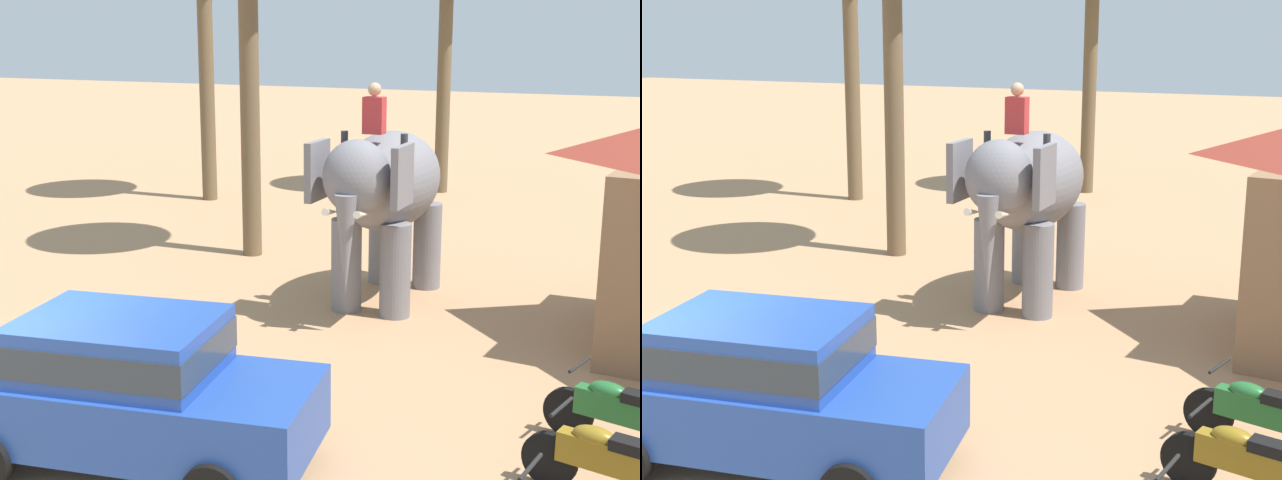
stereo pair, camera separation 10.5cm
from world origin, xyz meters
TOP-DOWN VIEW (x-y plane):
  - ground_plane at (0.00, 0.00)m, footprint 120.00×120.00m
  - car_sedan_foreground at (1.57, 0.25)m, footprint 4.34×2.42m
  - elephant_with_mahout at (1.97, 7.00)m, footprint 1.70×3.89m
  - motorcycle_fourth_in_row at (6.47, 1.62)m, footprint 1.78×0.61m
  - motorcycle_far_in_row at (6.44, 2.87)m, footprint 1.77×0.66m

SIDE VIEW (x-z plane):
  - ground_plane at x=0.00m, z-range 0.00..0.00m
  - motorcycle_fourth_in_row at x=6.47m, z-range -0.01..0.93m
  - motorcycle_far_in_row at x=6.44m, z-range -0.01..0.93m
  - car_sedan_foreground at x=1.57m, z-range 0.08..1.78m
  - elephant_with_mahout at x=1.97m, z-range 0.05..3.93m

